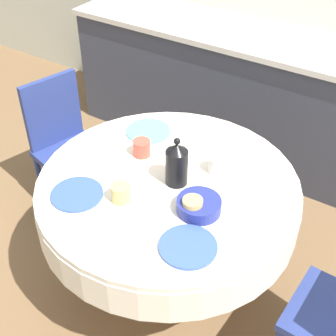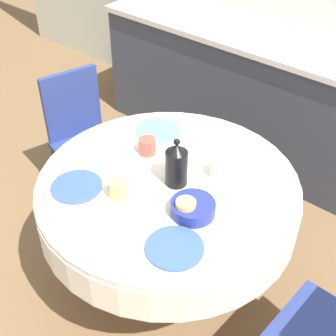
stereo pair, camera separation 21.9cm
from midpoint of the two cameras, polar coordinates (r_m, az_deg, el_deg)
name	(u,v)px [view 1 (the left image)]	position (r m, az deg, el deg)	size (l,w,h in m)	color
ground_plane	(168,282)	(2.80, -2.31, -13.81)	(12.00, 12.00, 0.00)	brown
kitchen_counter	(277,104)	(3.48, 11.45, 7.60)	(3.24, 0.64, 0.95)	#383D4C
dining_table	(168,200)	(2.33, -2.70, -4.08)	(1.28, 1.28, 0.76)	olive
chair_right	(65,141)	(3.08, -14.43, 3.16)	(0.49, 0.49, 0.89)	navy
plate_near_left	(77,194)	(2.22, -13.84, -3.23)	(0.24, 0.24, 0.01)	#3856AD
cup_near_left	(121,193)	(2.14, -8.72, -3.14)	(0.09, 0.09, 0.09)	#DBB766
plate_near_right	(188,247)	(1.93, -0.83, -9.71)	(0.24, 0.24, 0.01)	#3856AD
cup_near_right	(192,207)	(2.04, -0.07, -4.92)	(0.09, 0.09, 0.09)	#DBB766
plate_far_left	(148,131)	(2.58, -4.85, 4.40)	(0.24, 0.24, 0.01)	#60BCB7
cup_far_left	(142,148)	(2.40, -5.85, 2.36)	(0.09, 0.09, 0.09)	#CC4C3D
plate_far_right	(258,179)	(2.27, 8.24, -1.45)	(0.24, 0.24, 0.01)	white
cup_far_right	(217,164)	(2.28, 3.31, 0.34)	(0.09, 0.09, 0.09)	white
coffee_carafe	(177,164)	(2.17, -1.83, 0.38)	(0.11, 0.11, 0.25)	black
fruit_bowl	(199,206)	(2.07, 0.76, -4.74)	(0.20, 0.20, 0.06)	navy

